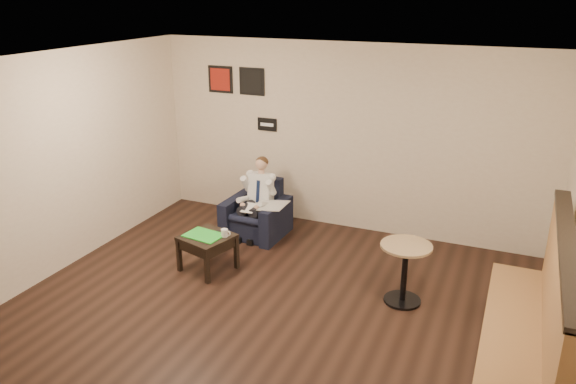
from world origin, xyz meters
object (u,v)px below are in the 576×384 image
at_px(banquette, 523,312).
at_px(green_folder, 204,235).
at_px(side_table, 208,253).
at_px(armchair, 256,209).
at_px(seated_man, 252,202).
at_px(smartphone, 219,232).
at_px(coffee_mug, 224,233).
at_px(cafe_table, 404,274).

bearing_deg(banquette, green_folder, 168.89).
height_order(side_table, green_folder, green_folder).
height_order(armchair, seated_man, seated_man).
height_order(side_table, smartphone, smartphone).
height_order(seated_man, smartphone, seated_man).
bearing_deg(seated_man, green_folder, -94.09).
height_order(armchair, smartphone, armchair).
distance_m(seated_man, side_table, 1.20).
xyz_separation_m(side_table, banquette, (3.80, -0.76, 0.48)).
relative_size(armchair, coffee_mug, 8.20).
xyz_separation_m(banquette, cafe_table, (-1.27, 0.96, -0.35)).
relative_size(coffee_mug, smartphone, 0.68).
xyz_separation_m(seated_man, cafe_table, (2.45, -0.95, -0.19)).
xyz_separation_m(coffee_mug, banquette, (3.58, -0.84, 0.19)).
bearing_deg(cafe_table, smartphone, -178.87).
relative_size(side_table, cafe_table, 0.80).
relative_size(armchair, cafe_table, 1.13).
bearing_deg(banquette, cafe_table, 142.72).
bearing_deg(coffee_mug, seated_man, 97.23).
height_order(coffee_mug, smartphone, coffee_mug).
bearing_deg(coffee_mug, cafe_table, 3.16).
xyz_separation_m(side_table, smartphone, (0.10, 0.15, 0.25)).
height_order(armchair, cafe_table, armchair).
height_order(armchair, coffee_mug, armchair).
height_order(side_table, coffee_mug, coffee_mug).
distance_m(coffee_mug, smartphone, 0.15).
relative_size(side_table, green_folder, 1.22).
relative_size(seated_man, green_folder, 2.30).
distance_m(armchair, green_folder, 1.28).
distance_m(side_table, banquette, 3.90).
bearing_deg(green_folder, banquette, -11.11).
bearing_deg(coffee_mug, smartphone, 147.04).
bearing_deg(armchair, green_folder, -93.75).
distance_m(coffee_mug, banquette, 3.68).
bearing_deg(side_table, cafe_table, 4.49).
relative_size(green_folder, coffee_mug, 4.74).
xyz_separation_m(green_folder, banquette, (3.83, -0.75, 0.23)).
height_order(side_table, cafe_table, cafe_table).
height_order(seated_man, side_table, seated_man).
xyz_separation_m(green_folder, smartphone, (0.14, 0.16, -0.00)).
bearing_deg(seated_man, cafe_table, -19.35).
distance_m(banquette, cafe_table, 1.63).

